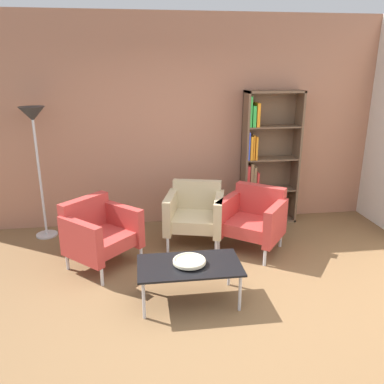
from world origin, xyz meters
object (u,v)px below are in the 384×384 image
Objects in this scene: armchair_near_window at (195,212)px; armchair_corner_red at (99,232)px; decorative_bowl at (189,261)px; bookshelf_tall at (264,160)px; floor_lamp_torchiere at (34,130)px; coffee_table_low at (189,267)px; armchair_by_bookshelf at (253,218)px.

armchair_near_window and armchair_corner_red have the same top height.
decorative_bowl is 0.34× the size of armchair_corner_red.
bookshelf_tall is 1.09× the size of floor_lamp_torchiere.
bookshelf_tall is at bearing 55.60° from coffee_table_low.
coffee_table_low is at bearing -85.59° from armchair_near_window.
armchair_near_window is at bearing 79.39° from coffee_table_low.
decorative_bowl is 1.41m from armchair_by_bookshelf.
armchair_by_bookshelf is at bearing 48.21° from coffee_table_low.
armchair_by_bookshelf is at bearing 48.21° from decorative_bowl.
decorative_bowl is 0.34× the size of armchair_by_bookshelf.
decorative_bowl is 0.18× the size of floor_lamp_torchiere.
coffee_table_low is 1.27m from armchair_corner_red.
armchair_near_window is 0.75m from armchair_by_bookshelf.
bookshelf_tall reaches higher than decorative_bowl.
bookshelf_tall is at bearing 55.60° from decorative_bowl.
floor_lamp_torchiere is at bearing -178.51° from armchair_near_window.
coffee_table_low is 1.36m from armchair_near_window.
armchair_corner_red is at bearing 136.85° from decorative_bowl.
armchair_near_window is at bearing -24.33° from armchair_corner_red.
floor_lamp_torchiere is at bearing 133.73° from decorative_bowl.
bookshelf_tall is at bearing 2.81° from floor_lamp_torchiere.
bookshelf_tall is 5.94× the size of decorative_bowl.
decorative_bowl is 2.71m from floor_lamp_torchiere.
armchair_by_bookshelf is (0.94, 1.05, 0.05)m from coffee_table_low.
decorative_bowl reaches higher than coffee_table_low.
coffee_table_low is 0.07m from decorative_bowl.
armchair_corner_red is at bearing -154.23° from bookshelf_tall.
floor_lamp_torchiere is (-3.08, -0.15, 0.52)m from bookshelf_tall.
armchair_corner_red is (-2.27, -1.10, -0.51)m from bookshelf_tall.
armchair_near_window is 0.90× the size of armchair_corner_red.
decorative_bowl is at bearing -85.59° from armchair_near_window.
decorative_bowl is (-0.00, 0.00, 0.07)m from coffee_table_low.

